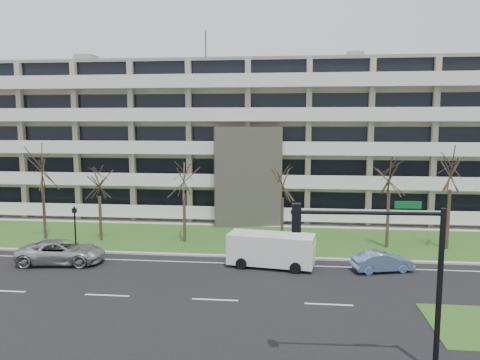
# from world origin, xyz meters

# --- Properties ---
(ground) EXTENTS (160.00, 160.00, 0.00)m
(ground) POSITION_xyz_m (0.00, 0.00, 0.00)
(ground) COLOR black
(ground) RESTS_ON ground
(grass_verge) EXTENTS (90.00, 10.00, 0.06)m
(grass_verge) POSITION_xyz_m (0.00, 13.00, 0.03)
(grass_verge) COLOR #24511B
(grass_verge) RESTS_ON ground
(curb) EXTENTS (90.00, 0.35, 0.12)m
(curb) POSITION_xyz_m (0.00, 8.00, 0.06)
(curb) COLOR #B2B2AD
(curb) RESTS_ON ground
(sidewalk) EXTENTS (90.00, 2.00, 0.08)m
(sidewalk) POSITION_xyz_m (0.00, 18.50, 0.04)
(sidewalk) COLOR #B2B2AD
(sidewalk) RESTS_ON ground
(lane_edge_line) EXTENTS (90.00, 0.12, 0.01)m
(lane_edge_line) POSITION_xyz_m (0.00, 6.50, 0.01)
(lane_edge_line) COLOR white
(lane_edge_line) RESTS_ON ground
(apartment_building) EXTENTS (60.50, 15.10, 18.75)m
(apartment_building) POSITION_xyz_m (-0.01, 25.32, 7.61)
(apartment_building) COLOR tan
(apartment_building) RESTS_ON ground
(silver_pickup) EXTENTS (5.90, 3.20, 1.57)m
(silver_pickup) POSITION_xyz_m (-11.29, 5.31, 0.78)
(silver_pickup) COLOR #B1B3B9
(silver_pickup) RESTS_ON ground
(blue_sedan) EXTENTS (4.07, 2.31, 1.27)m
(blue_sedan) POSITION_xyz_m (9.80, 5.88, 0.63)
(blue_sedan) COLOR #779CCE
(blue_sedan) RESTS_ON ground
(white_van) EXTENTS (5.83, 2.93, 2.16)m
(white_van) POSITION_xyz_m (2.81, 6.11, 1.30)
(white_van) COLOR white
(white_van) RESTS_ON ground
(traffic_signal) EXTENTS (5.70, 0.56, 6.60)m
(traffic_signal) POSITION_xyz_m (7.59, -6.45, 4.27)
(traffic_signal) COLOR black
(traffic_signal) RESTS_ON ground
(pedestrian_signal) EXTENTS (0.31, 0.25, 3.14)m
(pedestrian_signal) POSITION_xyz_m (-12.20, 9.30, 2.00)
(pedestrian_signal) COLOR black
(pedestrian_signal) RESTS_ON ground
(tree_1) EXTENTS (3.90, 3.90, 7.79)m
(tree_1) POSITION_xyz_m (-15.72, 11.30, 6.06)
(tree_1) COLOR #382B21
(tree_1) RESTS_ON ground
(tree_2) EXTENTS (3.20, 3.20, 6.40)m
(tree_2) POSITION_xyz_m (-11.05, 11.34, 4.97)
(tree_2) COLOR #382B21
(tree_2) RESTS_ON ground
(tree_3) EXTENTS (3.46, 3.46, 6.93)m
(tree_3) POSITION_xyz_m (-4.30, 11.60, 5.38)
(tree_3) COLOR #382B21
(tree_3) RESTS_ON ground
(tree_4) EXTENTS (3.27, 3.27, 6.53)m
(tree_4) POSITION_xyz_m (3.33, 11.89, 5.07)
(tree_4) COLOR #382B21
(tree_4) RESTS_ON ground
(tree_5) EXTENTS (3.77, 3.77, 7.54)m
(tree_5) POSITION_xyz_m (11.21, 11.55, 5.86)
(tree_5) COLOR #382B21
(tree_5) RESTS_ON ground
(tree_6) EXTENTS (4.03, 4.03, 8.06)m
(tree_6) POSITION_xyz_m (15.56, 11.60, 6.27)
(tree_6) COLOR #382B21
(tree_6) RESTS_ON ground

